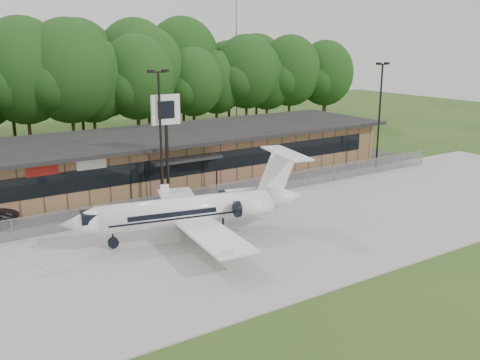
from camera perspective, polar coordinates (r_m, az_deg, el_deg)
ground at (r=31.07m, az=13.99°, el=-8.98°), size 160.00×160.00×0.00m
apron at (r=36.49m, az=4.78°, el=-4.90°), size 64.00×18.00×0.08m
parking_lot at (r=45.66m, az=-4.12°, el=-0.86°), size 50.00×9.00×0.06m
terminal at (r=48.97m, az=-6.71°, el=2.73°), size 41.00×11.65×4.30m
fence at (r=41.73m, az=-1.11°, el=-1.26°), size 46.00×0.04×1.52m
treeline at (r=64.77m, az=-14.18°, el=10.06°), size 72.00×12.00×15.00m
radio_mast at (r=79.77m, az=-0.39°, el=14.89°), size 0.20×0.20×25.00m
light_pole_mid at (r=39.56m, az=-8.49°, el=5.42°), size 1.55×0.30×10.23m
light_pole_right at (r=53.34m, az=14.70°, el=7.48°), size 1.55×0.30×10.23m
business_jet at (r=33.72m, az=-4.77°, el=-3.25°), size 15.63×14.04×5.28m
pole_sign at (r=40.01m, az=-7.90°, el=6.20°), size 2.21×0.38×8.40m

